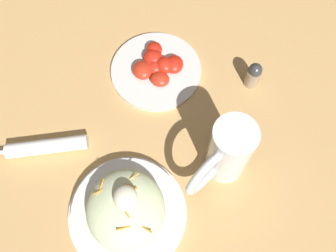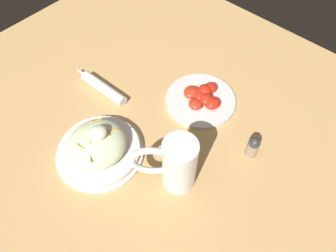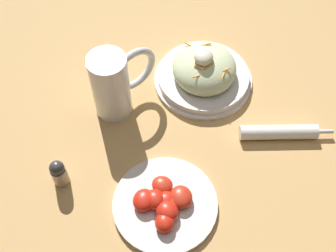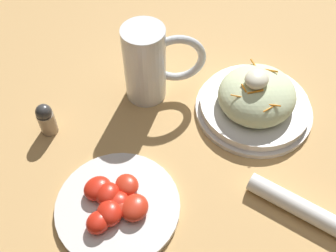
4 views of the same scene
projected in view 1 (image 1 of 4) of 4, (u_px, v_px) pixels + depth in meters
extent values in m
plane|color=tan|center=(148.00, 166.00, 0.82)|extent=(1.43, 1.43, 0.00)
cylinder|color=silver|center=(128.00, 213.00, 0.78)|extent=(0.24, 0.24, 0.01)
cylinder|color=silver|center=(127.00, 212.00, 0.76)|extent=(0.22, 0.22, 0.02)
ellipsoid|color=beige|center=(126.00, 209.00, 0.74)|extent=(0.16, 0.15, 0.08)
cylinder|color=orange|center=(125.00, 211.00, 0.69)|extent=(0.03, 0.02, 0.01)
cylinder|color=orange|center=(98.00, 192.00, 0.72)|extent=(0.01, 0.02, 0.00)
cylinder|color=orange|center=(123.00, 228.00, 0.69)|extent=(0.01, 0.03, 0.01)
cylinder|color=orange|center=(144.00, 228.00, 0.69)|extent=(0.02, 0.03, 0.00)
cylinder|color=orange|center=(132.00, 178.00, 0.73)|extent=(0.02, 0.03, 0.01)
cylinder|color=orange|center=(101.00, 185.00, 0.73)|extent=(0.02, 0.01, 0.00)
cylinder|color=orange|center=(132.00, 187.00, 0.72)|extent=(0.01, 0.02, 0.01)
cylinder|color=orange|center=(120.00, 189.00, 0.71)|extent=(0.02, 0.03, 0.01)
ellipsoid|color=#EFEACC|center=(125.00, 198.00, 0.70)|extent=(0.05, 0.04, 0.03)
cylinder|color=white|center=(230.00, 150.00, 0.75)|extent=(0.08, 0.08, 0.17)
cylinder|color=orange|center=(228.00, 155.00, 0.77)|extent=(0.08, 0.08, 0.12)
cylinder|color=white|center=(233.00, 143.00, 0.71)|extent=(0.08, 0.08, 0.01)
torus|color=white|center=(208.00, 171.00, 0.72)|extent=(0.09, 0.10, 0.12)
cylinder|color=white|center=(47.00, 146.00, 0.82)|extent=(0.04, 0.17, 0.03)
cylinder|color=silver|center=(156.00, 71.00, 0.91)|extent=(0.21, 0.21, 0.01)
ellipsoid|color=red|center=(142.00, 70.00, 0.89)|extent=(0.06, 0.06, 0.03)
ellipsoid|color=red|center=(155.00, 66.00, 0.90)|extent=(0.05, 0.05, 0.02)
ellipsoid|color=red|center=(154.00, 49.00, 0.92)|extent=(0.04, 0.04, 0.03)
ellipsoid|color=red|center=(174.00, 64.00, 0.90)|extent=(0.06, 0.06, 0.03)
ellipsoid|color=red|center=(152.00, 66.00, 0.90)|extent=(0.05, 0.05, 0.02)
ellipsoid|color=red|center=(160.00, 79.00, 0.88)|extent=(0.05, 0.05, 0.02)
ellipsoid|color=red|center=(153.00, 57.00, 0.90)|extent=(0.06, 0.06, 0.03)
ellipsoid|color=red|center=(164.00, 65.00, 0.90)|extent=(0.06, 0.06, 0.03)
cylinder|color=gray|center=(253.00, 77.00, 0.88)|extent=(0.03, 0.03, 0.05)
sphere|color=#333333|center=(255.00, 70.00, 0.86)|extent=(0.03, 0.03, 0.03)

